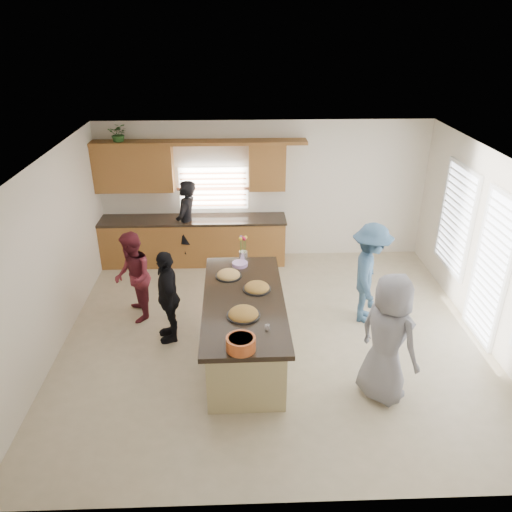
{
  "coord_description": "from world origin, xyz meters",
  "views": [
    {
      "loc": [
        -0.51,
        -6.54,
        4.58
      ],
      "look_at": [
        -0.25,
        0.53,
        1.15
      ],
      "focal_mm": 35.0,
      "sensor_mm": 36.0,
      "label": 1
    }
  ],
  "objects_px": {
    "woman_left_back": "(187,224)",
    "island": "(244,328)",
    "woman_left_mid": "(133,277)",
    "woman_right_front": "(388,339)",
    "woman_left_front": "(168,296)",
    "woman_right_back": "(370,274)",
    "salad_bowl": "(241,343)"
  },
  "relations": [
    {
      "from": "woman_left_back",
      "to": "island",
      "type": "bearing_deg",
      "value": 34.31
    },
    {
      "from": "woman_left_mid",
      "to": "woman_right_front",
      "type": "bearing_deg",
      "value": 45.77
    },
    {
      "from": "woman_left_back",
      "to": "woman_left_front",
      "type": "height_order",
      "value": "woman_left_back"
    },
    {
      "from": "woman_left_front",
      "to": "woman_right_back",
      "type": "height_order",
      "value": "woman_right_back"
    },
    {
      "from": "woman_left_front",
      "to": "island",
      "type": "bearing_deg",
      "value": 55.67
    },
    {
      "from": "woman_right_back",
      "to": "woman_right_front",
      "type": "height_order",
      "value": "woman_right_front"
    },
    {
      "from": "salad_bowl",
      "to": "woman_left_back",
      "type": "xyz_separation_m",
      "value": [
        -1.02,
        4.22,
        -0.17
      ]
    },
    {
      "from": "woman_left_front",
      "to": "woman_right_front",
      "type": "height_order",
      "value": "woman_right_front"
    },
    {
      "from": "salad_bowl",
      "to": "woman_left_mid",
      "type": "distance_m",
      "value": 2.85
    },
    {
      "from": "island",
      "to": "woman_left_back",
      "type": "height_order",
      "value": "woman_left_back"
    },
    {
      "from": "salad_bowl",
      "to": "woman_left_front",
      "type": "distance_m",
      "value": 2.0
    },
    {
      "from": "salad_bowl",
      "to": "woman_right_front",
      "type": "distance_m",
      "value": 1.88
    },
    {
      "from": "salad_bowl",
      "to": "woman_left_back",
      "type": "relative_size",
      "value": 0.21
    },
    {
      "from": "island",
      "to": "woman_right_back",
      "type": "xyz_separation_m",
      "value": [
        2.03,
        0.89,
        0.4
      ]
    },
    {
      "from": "woman_right_front",
      "to": "salad_bowl",
      "type": "bearing_deg",
      "value": 61.7
    },
    {
      "from": "woman_left_mid",
      "to": "woman_right_back",
      "type": "bearing_deg",
      "value": 72.53
    },
    {
      "from": "salad_bowl",
      "to": "woman_left_front",
      "type": "height_order",
      "value": "woman_left_front"
    },
    {
      "from": "island",
      "to": "woman_left_mid",
      "type": "height_order",
      "value": "woman_left_mid"
    },
    {
      "from": "woman_left_front",
      "to": "woman_left_back",
      "type": "bearing_deg",
      "value": 166.38
    },
    {
      "from": "island",
      "to": "woman_right_front",
      "type": "distance_m",
      "value": 2.09
    },
    {
      "from": "island",
      "to": "woman_right_back",
      "type": "height_order",
      "value": "woman_right_back"
    },
    {
      "from": "island",
      "to": "woman_right_back",
      "type": "relative_size",
      "value": 1.6
    },
    {
      "from": "island",
      "to": "woman_right_front",
      "type": "xyz_separation_m",
      "value": [
        1.81,
        -0.96,
        0.44
      ]
    },
    {
      "from": "island",
      "to": "woman_left_back",
      "type": "distance_m",
      "value": 3.25
    },
    {
      "from": "woman_left_back",
      "to": "woman_right_back",
      "type": "relative_size",
      "value": 1.03
    },
    {
      "from": "woman_left_back",
      "to": "woman_right_back",
      "type": "bearing_deg",
      "value": 70.05
    },
    {
      "from": "woman_left_back",
      "to": "woman_left_mid",
      "type": "bearing_deg",
      "value": -4.7
    },
    {
      "from": "island",
      "to": "woman_left_mid",
      "type": "relative_size",
      "value": 1.78
    },
    {
      "from": "woman_right_back",
      "to": "woman_left_back",
      "type": "bearing_deg",
      "value": 69.06
    },
    {
      "from": "woman_left_front",
      "to": "woman_right_front",
      "type": "xyz_separation_m",
      "value": [
        2.95,
        -1.43,
        0.15
      ]
    },
    {
      "from": "island",
      "to": "woman_left_back",
      "type": "relative_size",
      "value": 1.55
    },
    {
      "from": "salad_bowl",
      "to": "woman_left_mid",
      "type": "height_order",
      "value": "woman_left_mid"
    }
  ]
}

